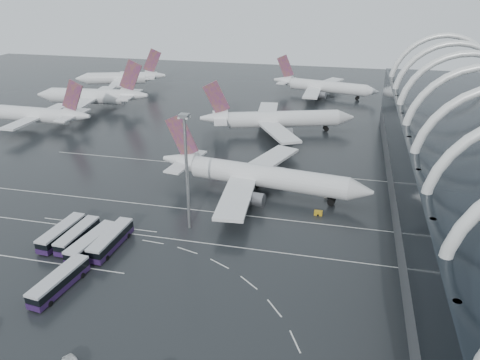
% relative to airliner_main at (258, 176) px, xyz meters
% --- Properties ---
extents(ground, '(420.00, 420.00, 0.00)m').
position_rel_airliner_main_xyz_m(ground, '(-7.66, -24.89, -4.78)').
color(ground, black).
rests_on(ground, ground).
extents(lane_marking_near, '(120.00, 0.25, 0.01)m').
position_rel_airliner_main_xyz_m(lane_marking_near, '(-7.66, -26.89, -4.78)').
color(lane_marking_near, silver).
rests_on(lane_marking_near, ground).
extents(lane_marking_mid, '(120.00, 0.25, 0.01)m').
position_rel_airliner_main_xyz_m(lane_marking_mid, '(-7.66, -12.89, -4.78)').
color(lane_marking_mid, silver).
rests_on(lane_marking_mid, ground).
extents(lane_marking_far, '(120.00, 0.25, 0.01)m').
position_rel_airliner_main_xyz_m(lane_marking_far, '(-7.66, 15.11, -4.78)').
color(lane_marking_far, silver).
rests_on(lane_marking_far, ground).
extents(bus_bay_line_south, '(28.00, 0.25, 0.01)m').
position_rel_airliner_main_xyz_m(bus_bay_line_south, '(-31.66, -40.89, -4.78)').
color(bus_bay_line_south, silver).
rests_on(bus_bay_line_south, ground).
extents(bus_bay_line_north, '(28.00, 0.25, 0.01)m').
position_rel_airliner_main_xyz_m(bus_bay_line_north, '(-31.66, -24.89, -4.78)').
color(bus_bay_line_north, silver).
rests_on(bus_bay_line_north, ground).
extents(airliner_main, '(56.40, 49.05, 19.10)m').
position_rel_airliner_main_xyz_m(airliner_main, '(0.00, 0.00, 0.00)').
color(airliner_main, white).
rests_on(airliner_main, ground).
extents(airliner_gate_b, '(53.93, 47.89, 19.16)m').
position_rel_airliner_main_xyz_m(airliner_gate_b, '(-3.84, 50.76, 0.01)').
color(airliner_gate_b, white).
rests_on(airliner_gate_b, ground).
extents(airliner_gate_c, '(49.37, 44.81, 17.71)m').
position_rel_airliner_main_xyz_m(airliner_gate_c, '(8.48, 109.24, -0.35)').
color(airliner_gate_c, white).
rests_on(airliner_gate_c, ground).
extents(jet_remote_west, '(42.82, 34.43, 18.74)m').
position_rel_airliner_main_xyz_m(jet_remote_west, '(-88.61, 36.40, 0.06)').
color(jet_remote_west, white).
rests_on(jet_remote_west, ground).
extents(jet_remote_mid, '(48.21, 38.89, 20.97)m').
position_rel_airliner_main_xyz_m(jet_remote_mid, '(-82.31, 64.62, 0.63)').
color(jet_remote_mid, white).
rests_on(jet_remote_mid, ground).
extents(jet_remote_far, '(43.16, 35.08, 19.09)m').
position_rel_airliner_main_xyz_m(jet_remote_far, '(-88.68, 103.41, 0.15)').
color(jet_remote_far, white).
rests_on(jet_remote_far, ground).
extents(bus_row_near_a, '(3.95, 13.48, 3.27)m').
position_rel_airliner_main_xyz_m(bus_row_near_a, '(-35.93, -32.75, -2.98)').
color(bus_row_near_a, '#261543').
rests_on(bus_row_near_a, ground).
extents(bus_row_near_b, '(3.55, 12.96, 3.16)m').
position_rel_airliner_main_xyz_m(bus_row_near_b, '(-32.12, -32.84, -3.05)').
color(bus_row_near_b, '#261543').
rests_on(bus_row_near_b, ground).
extents(bus_row_near_c, '(4.81, 14.12, 3.41)m').
position_rel_airliner_main_xyz_m(bus_row_near_c, '(-27.60, -34.96, -2.91)').
color(bus_row_near_c, '#261543').
rests_on(bus_row_near_c, ground).
extents(bus_row_near_d, '(3.72, 14.10, 3.45)m').
position_rel_airliner_main_xyz_m(bus_row_near_d, '(-24.31, -33.04, -2.89)').
color(bus_row_near_d, '#261543').
rests_on(bus_row_near_d, ground).
extents(bus_row_far_c, '(4.64, 13.84, 3.34)m').
position_rel_airliner_main_xyz_m(bus_row_far_c, '(-26.61, -48.11, -2.95)').
color(bus_row_far_c, '#261543').
rests_on(bus_row_far_c, ground).
extents(floodlight_mast, '(2.02, 2.02, 26.30)m').
position_rel_airliner_main_xyz_m(floodlight_mast, '(-11.27, -21.29, 11.76)').
color(floodlight_mast, gray).
rests_on(floodlight_mast, ground).
extents(gse_cart_belly_a, '(1.92, 1.13, 1.04)m').
position_rel_airliner_main_xyz_m(gse_cart_belly_a, '(16.40, -8.63, -4.26)').
color(gse_cart_belly_a, '#B88D18').
rests_on(gse_cart_belly_a, ground).
extents(gse_cart_belly_b, '(1.97, 1.16, 1.07)m').
position_rel_airliner_main_xyz_m(gse_cart_belly_b, '(12.10, 5.68, -4.25)').
color(gse_cart_belly_b, slate).
rests_on(gse_cart_belly_b, ground).
extents(gse_cart_belly_d, '(1.90, 1.12, 1.04)m').
position_rel_airliner_main_xyz_m(gse_cart_belly_d, '(18.08, 1.44, -4.26)').
color(gse_cart_belly_d, slate).
rests_on(gse_cart_belly_d, ground).
extents(gse_cart_belly_e, '(2.33, 1.38, 1.27)m').
position_rel_airliner_main_xyz_m(gse_cart_belly_e, '(10.70, 6.18, -4.15)').
color(gse_cart_belly_e, '#B88D18').
rests_on(gse_cart_belly_e, ground).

